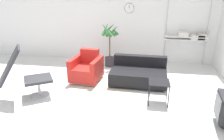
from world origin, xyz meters
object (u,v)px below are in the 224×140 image
at_px(armchair_red, 87,70).
at_px(shelf_unit, 192,36).
at_px(side_table, 159,84).
at_px(couch_low, 139,74).
at_px(lounge_chair, 17,68).
at_px(potted_plant, 110,46).

relative_size(armchair_red, shelf_unit, 0.41).
bearing_deg(side_table, armchair_red, 152.57).
xyz_separation_m(couch_low, side_table, (0.46, -1.01, 0.20)).
bearing_deg(shelf_unit, armchair_red, -149.60).
height_order(couch_low, side_table, couch_low).
distance_m(lounge_chair, couch_low, 2.87).
distance_m(lounge_chair, potted_plant, 2.90).
bearing_deg(couch_low, side_table, 116.68).
bearing_deg(side_table, potted_plant, 123.22).
distance_m(armchair_red, shelf_unit, 3.38).
bearing_deg(lounge_chair, couch_low, 85.80).
xyz_separation_m(couch_low, potted_plant, (-0.94, 1.12, 0.42)).
relative_size(lounge_chair, potted_plant, 0.92).
bearing_deg(armchair_red, shelf_unit, -143.76).
xyz_separation_m(potted_plant, shelf_unit, (2.45, 0.48, 0.27)).
xyz_separation_m(lounge_chair, couch_low, (2.50, 1.32, -0.49)).
distance_m(armchair_red, side_table, 2.04).
xyz_separation_m(armchair_red, potted_plant, (0.41, 1.20, 0.35)).
xyz_separation_m(armchair_red, couch_low, (1.35, 0.07, -0.07)).
distance_m(couch_low, side_table, 1.13).
bearing_deg(armchair_red, lounge_chair, 53.00).
bearing_deg(side_table, lounge_chair, -174.15).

